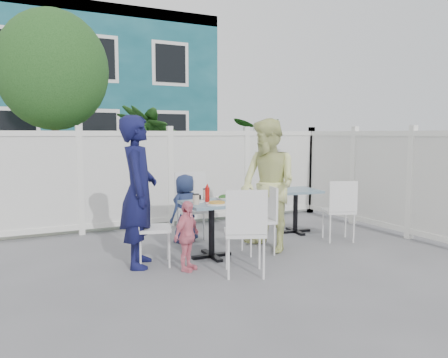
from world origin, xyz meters
name	(u,v)px	position (x,y,z in m)	size (l,w,h in m)	color
ground	(229,265)	(0.00, 0.00, 0.00)	(80.00, 80.00, 0.00)	slate
near_sidewalk	(143,212)	(0.00, 3.80, 0.01)	(24.00, 2.60, 0.01)	gray
street	(106,191)	(0.00, 7.50, 0.00)	(24.00, 5.00, 0.01)	black
far_sidewalk	(88,180)	(0.00, 10.60, 0.01)	(24.00, 1.60, 0.01)	gray
building	(59,97)	(-0.50, 14.00, 3.00)	(11.00, 6.00, 6.00)	#114C58
fence_back	(170,180)	(0.10, 2.40, 0.78)	(5.86, 0.08, 1.60)	white
fence_right	(380,182)	(3.00, 0.60, 0.78)	(0.08, 3.66, 1.60)	white
tree	(53,71)	(-1.60, 3.30, 2.59)	(1.80, 1.62, 3.59)	#382316
utility_cabinet	(25,187)	(-2.10, 4.00, 0.60)	(0.65, 0.46, 1.21)	yellow
potted_shrub_a	(149,163)	(-0.07, 3.10, 1.02)	(1.14, 1.14, 2.04)	#1A3E17
potted_shrub_b	(243,166)	(1.80, 3.00, 0.91)	(1.64, 1.42, 1.83)	#1A3E17
main_table	(211,215)	(-0.05, 0.39, 0.54)	(0.67, 0.67, 0.70)	slate
spare_table	(296,199)	(1.71, 1.07, 0.53)	(0.71, 0.71, 0.69)	slate
chair_left	(148,222)	(-0.87, 0.42, 0.52)	(0.49, 0.50, 0.90)	white
chair_right	(264,214)	(0.65, 0.29, 0.51)	(0.44, 0.45, 0.87)	white
chair_back	(193,202)	(0.00, 1.16, 0.59)	(0.50, 0.48, 1.01)	white
chair_near	(245,226)	(-0.03, -0.47, 0.56)	(0.57, 0.56, 0.97)	white
chair_spare	(340,206)	(1.95, 0.30, 0.52)	(0.52, 0.51, 0.89)	white
man	(139,191)	(-0.96, 0.44, 0.89)	(0.65, 0.42, 1.77)	#10123F
woman	(268,185)	(0.76, 0.36, 0.88)	(0.85, 0.67, 1.76)	#CEDA3F
boy	(185,208)	(-0.08, 1.24, 0.49)	(0.48, 0.31, 0.98)	navy
toddler	(187,236)	(-0.53, 0.01, 0.40)	(0.47, 0.20, 0.80)	pink
plate_main	(217,204)	(-0.06, 0.20, 0.71)	(0.26, 0.26, 0.02)	white
plate_side	(196,201)	(-0.21, 0.49, 0.71)	(0.21, 0.21, 0.01)	white
salad_bowl	(225,199)	(0.13, 0.38, 0.73)	(0.23, 0.23, 0.06)	white
coffee_cup_a	(196,200)	(-0.29, 0.32, 0.76)	(0.08, 0.08, 0.12)	beige
coffee_cup_b	(206,194)	(-0.02, 0.63, 0.77)	(0.09, 0.09, 0.13)	beige
ketchup_bottle	(207,194)	(-0.08, 0.45, 0.79)	(0.06, 0.06, 0.18)	#AE110E
salt_shaker	(198,198)	(-0.14, 0.62, 0.74)	(0.03, 0.03, 0.07)	white
pepper_shaker	(200,197)	(-0.11, 0.62, 0.74)	(0.03, 0.03, 0.07)	black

